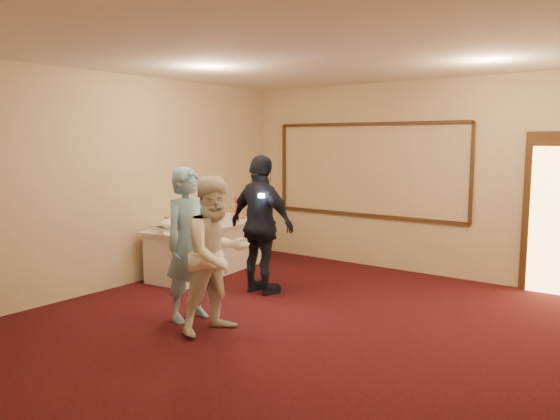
# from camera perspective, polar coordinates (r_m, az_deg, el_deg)

# --- Properties ---
(floor) EXTENTS (7.00, 7.00, 0.00)m
(floor) POSITION_cam_1_polar(r_m,az_deg,el_deg) (6.08, 0.11, -12.69)
(floor) COLOR black
(floor) RESTS_ON ground
(room_walls) EXTENTS (6.04, 7.04, 3.02)m
(room_walls) POSITION_cam_1_polar(r_m,az_deg,el_deg) (5.72, 0.12, 6.77)
(room_walls) COLOR beige
(room_walls) RESTS_ON floor
(wall_molding) EXTENTS (3.45, 0.04, 1.55)m
(wall_molding) POSITION_cam_1_polar(r_m,az_deg,el_deg) (9.11, 9.12, 4.17)
(wall_molding) COLOR #382410
(wall_molding) RESTS_ON room_walls
(buffet_table) EXTENTS (1.07, 2.26, 0.77)m
(buffet_table) POSITION_cam_1_polar(r_m,az_deg,el_deg) (8.72, -7.56, -3.97)
(buffet_table) COLOR white
(buffet_table) RESTS_ON floor
(pavlova_tray) EXTENTS (0.48, 0.61, 0.20)m
(pavlova_tray) POSITION_cam_1_polar(r_m,az_deg,el_deg) (8.03, -11.26, -1.60)
(pavlova_tray) COLOR silver
(pavlova_tray) RESTS_ON buffet_table
(cupcake_stand) EXTENTS (0.30, 0.30, 0.45)m
(cupcake_stand) POSITION_cam_1_polar(r_m,az_deg,el_deg) (9.31, -4.63, 0.16)
(cupcake_stand) COLOR #DA475D
(cupcake_stand) RESTS_ON buffet_table
(plate_stack_a) EXTENTS (0.19, 0.19, 0.16)m
(plate_stack_a) POSITION_cam_1_polar(r_m,az_deg,el_deg) (8.73, -7.36, -0.87)
(plate_stack_a) COLOR white
(plate_stack_a) RESTS_ON buffet_table
(plate_stack_b) EXTENTS (0.19, 0.19, 0.16)m
(plate_stack_b) POSITION_cam_1_polar(r_m,az_deg,el_deg) (8.80, -5.53, -0.79)
(plate_stack_b) COLOR white
(plate_stack_b) RESTS_ON buffet_table
(tart) EXTENTS (0.29, 0.29, 0.06)m
(tart) POSITION_cam_1_polar(r_m,az_deg,el_deg) (8.23, -8.26, -1.75)
(tart) COLOR white
(tart) RESTS_ON buffet_table
(man) EXTENTS (0.50, 0.69, 1.78)m
(man) POSITION_cam_1_polar(r_m,az_deg,el_deg) (6.38, -9.45, -3.55)
(man) COLOR #85BEDF
(man) RESTS_ON floor
(woman) EXTENTS (0.79, 0.93, 1.70)m
(woman) POSITION_cam_1_polar(r_m,az_deg,el_deg) (5.93, -6.61, -4.69)
(woman) COLOR white
(woman) RESTS_ON floor
(guest) EXTENTS (1.15, 0.58, 1.89)m
(guest) POSITION_cam_1_polar(r_m,az_deg,el_deg) (7.38, -1.94, -1.56)
(guest) COLOR black
(guest) RESTS_ON floor
(camera_flash) EXTENTS (0.07, 0.04, 0.05)m
(camera_flash) POSITION_cam_1_polar(r_m,az_deg,el_deg) (7.05, -1.96, 1.52)
(camera_flash) COLOR white
(camera_flash) RESTS_ON guest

